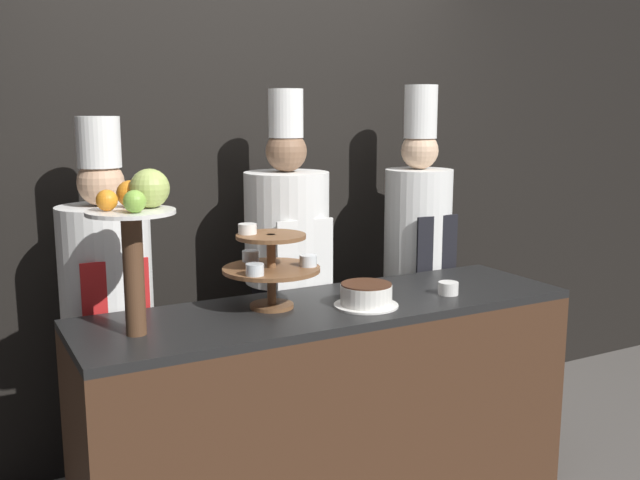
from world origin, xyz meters
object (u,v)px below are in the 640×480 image
(cup_white, at_px, (448,288))
(chef_center_right, at_px, (417,250))
(chef_left, at_px, (107,302))
(cake_round, at_px, (366,295))
(chef_center_left, at_px, (287,267))
(tiered_stand, at_px, (270,263))
(fruit_pedestal, at_px, (137,219))

(cup_white, relative_size, chef_center_right, 0.05)
(chef_left, bearing_deg, cake_round, -33.48)
(chef_center_left, bearing_deg, chef_left, -180.00)
(cake_round, distance_m, chef_center_right, 0.91)
(cake_round, height_order, chef_center_right, chef_center_right)
(tiered_stand, relative_size, chef_center_left, 0.22)
(fruit_pedestal, bearing_deg, chef_center_right, 18.08)
(cake_round, height_order, chef_center_left, chef_center_left)
(fruit_pedestal, height_order, chef_center_right, chef_center_right)
(cup_white, height_order, chef_left, chef_left)
(fruit_pedestal, xyz_separation_m, chef_left, (-0.01, 0.51, -0.42))
(fruit_pedestal, xyz_separation_m, cake_round, (0.89, -0.08, -0.37))
(cup_white, height_order, chef_center_left, chef_center_left)
(cake_round, bearing_deg, fruit_pedestal, 174.65)
(cake_round, height_order, cup_white, cake_round)
(cake_round, relative_size, chef_center_right, 0.14)
(chef_center_left, bearing_deg, fruit_pedestal, -147.99)
(chef_center_right, bearing_deg, chef_left, 180.00)
(tiered_stand, distance_m, cake_round, 0.41)
(chef_center_right, bearing_deg, cup_white, -114.43)
(chef_left, xyz_separation_m, chef_center_left, (0.84, 0.00, 0.06))
(chef_center_left, bearing_deg, cup_white, -51.76)
(cake_round, xyz_separation_m, chef_left, (-0.90, 0.60, -0.05))
(tiered_stand, xyz_separation_m, fruit_pedestal, (-0.54, -0.08, 0.23))
(cake_round, bearing_deg, chef_center_left, 96.33)
(chef_left, height_order, chef_center_right, chef_center_right)
(cake_round, bearing_deg, tiered_stand, 154.72)
(cup_white, bearing_deg, tiered_stand, 167.18)
(cake_round, xyz_separation_m, chef_center_left, (-0.07, 0.60, 0.01))
(cup_white, xyz_separation_m, chef_center_right, (0.27, 0.60, 0.04))
(chef_center_left, bearing_deg, tiered_stand, -123.04)
(fruit_pedestal, relative_size, chef_center_left, 0.32)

